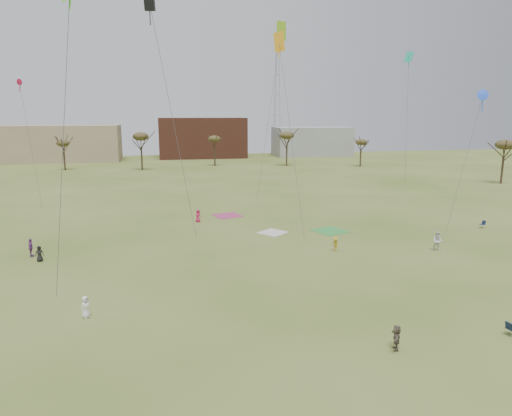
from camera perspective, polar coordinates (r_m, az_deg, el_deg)
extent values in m
plane|color=#465A1C|center=(28.14, 5.11, -15.95)|extent=(260.00, 260.00, 0.00)
imported|color=white|center=(32.35, -20.36, -11.44)|extent=(0.83, 0.85, 1.48)
imported|color=brown|center=(27.81, 17.01, -15.10)|extent=(0.94, 1.42, 1.47)
imported|color=black|center=(45.72, -25.25, -5.14)|extent=(0.82, 0.67, 1.45)
imported|color=gold|center=(45.06, 9.81, -4.44)|extent=(1.01, 1.02, 1.41)
imported|color=#773888|center=(47.53, -26.13, -4.44)|extent=(0.58, 1.07, 1.73)
imported|color=silver|center=(47.91, 21.58, -3.83)|extent=(1.17, 1.14, 1.90)
imported|color=#C52155|center=(56.77, -7.20, -0.96)|extent=(0.91, 0.87, 1.57)
cube|color=silver|center=(51.51, 2.10, -3.06)|extent=(3.78, 3.78, 0.03)
cube|color=#A53263|center=(60.12, -3.57, -0.96)|extent=(4.10, 4.10, 0.03)
cube|color=green|center=(52.84, 9.14, -2.83)|extent=(4.29, 4.29, 0.03)
cube|color=#142238|center=(32.20, 29.08, -12.93)|extent=(0.58, 0.58, 0.04)
cube|color=#142238|center=(31.95, 28.86, -12.66)|extent=(0.22, 0.52, 0.44)
cube|color=#15203B|center=(59.61, 26.23, -1.84)|extent=(0.56, 0.56, 0.04)
cube|color=#15203B|center=(59.72, 26.40, -1.60)|extent=(0.20, 0.51, 0.44)
cube|color=#FAA61A|center=(49.13, 2.88, 19.88)|extent=(0.98, 0.98, 1.92)
cube|color=#FAA61A|center=(49.04, 2.88, 19.10)|extent=(0.08, 0.08, 1.73)
cylinder|color=#4C4C51|center=(46.53, 4.43, 8.46)|extent=(1.57, 4.89, 19.23)
cone|color=#AE1233|center=(67.76, -27.26, 13.71)|extent=(0.82, 0.06, 0.82)
cube|color=#AE1233|center=(67.73, -27.21, 13.28)|extent=(0.08, 0.08, 1.34)
cylinder|color=#4C4C51|center=(66.54, -26.10, 6.91)|extent=(1.83, 2.09, 16.13)
cylinder|color=#4C4C51|center=(32.56, -22.82, 6.96)|extent=(2.23, 1.22, 19.96)
cube|color=#189075|center=(86.02, 18.42, 17.34)|extent=(0.94, 0.94, 1.85)
cube|color=#189075|center=(85.96, 18.39, 16.91)|extent=(0.08, 0.08, 1.67)
cylinder|color=#4C4C51|center=(86.67, 18.19, 10.13)|extent=(1.80, 1.76, 21.64)
cube|color=black|center=(44.56, -13.07, 23.62)|extent=(0.83, 0.83, 1.42)
cube|color=black|center=(44.39, -13.02, 22.57)|extent=(0.08, 0.08, 2.13)
cylinder|color=#4C4C51|center=(44.13, -10.06, 9.71)|extent=(3.62, 1.20, 21.62)
cone|color=blue|center=(54.26, 26.31, 12.48)|extent=(1.16, 0.08, 1.16)
cube|color=blue|center=(54.23, 26.24, 11.70)|extent=(0.08, 0.08, 1.90)
cylinder|color=#4C4C51|center=(52.79, 24.42, 5.03)|extent=(3.87, 1.36, 14.08)
cube|color=#8ED122|center=(67.74, 3.15, 21.11)|extent=(1.26, 1.26, 2.47)
cube|color=#8ED122|center=(67.60, 3.14, 20.39)|extent=(0.08, 0.08, 2.22)
cylinder|color=#4C4C51|center=(65.15, 1.60, 11.18)|extent=(4.00, 2.45, 23.39)
cylinder|color=#3A2B1E|center=(118.56, -22.64, 5.40)|extent=(0.40, 0.40, 4.32)
ellipsoid|color=#473D1E|center=(118.25, -22.80, 7.41)|extent=(3.02, 3.02, 1.58)
cylinder|color=#3A2B1E|center=(112.44, -13.97, 5.94)|extent=(0.40, 0.40, 5.40)
ellipsoid|color=#473D1E|center=(112.08, -14.10, 8.59)|extent=(3.78, 3.78, 1.98)
cylinder|color=#3A2B1E|center=(119.10, -5.13, 6.35)|extent=(0.40, 0.40, 4.68)
ellipsoid|color=#473D1E|center=(118.78, -5.17, 8.52)|extent=(3.28, 3.28, 1.72)
cylinder|color=#3A2B1E|center=(118.56, 3.83, 6.49)|extent=(0.40, 0.40, 5.28)
ellipsoid|color=#473D1E|center=(118.22, 3.86, 8.96)|extent=(3.70, 3.70, 1.94)
cylinder|color=#3A2B1E|center=(120.03, 12.83, 6.03)|extent=(0.40, 0.40, 4.20)
ellipsoid|color=#473D1E|center=(119.73, 12.91, 7.97)|extent=(2.94, 2.94, 1.54)
cylinder|color=#3A2B1E|center=(99.39, 28.19, 4.12)|extent=(0.40, 0.40, 5.04)
ellipsoid|color=#473D1E|center=(99.00, 28.46, 6.91)|extent=(3.53, 3.53, 1.85)
cube|color=#937F60|center=(141.82, -23.00, 7.39)|extent=(32.00, 14.00, 10.00)
cube|color=brown|center=(144.57, -6.74, 8.67)|extent=(26.00, 16.00, 12.00)
cube|color=gray|center=(149.81, 6.94, 8.19)|extent=(24.00, 12.00, 9.00)
cylinder|color=#9EA3A8|center=(153.83, 2.91, 13.75)|extent=(0.16, 0.16, 38.00)
cylinder|color=#9EA3A8|center=(154.25, 2.34, 13.74)|extent=(0.16, 0.16, 38.00)
cylinder|color=#9EA3A8|center=(152.74, 2.48, 13.77)|extent=(0.16, 0.16, 38.00)
cylinder|color=#9EA3A8|center=(155.77, 2.65, 21.31)|extent=(0.10, 0.10, 3.00)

